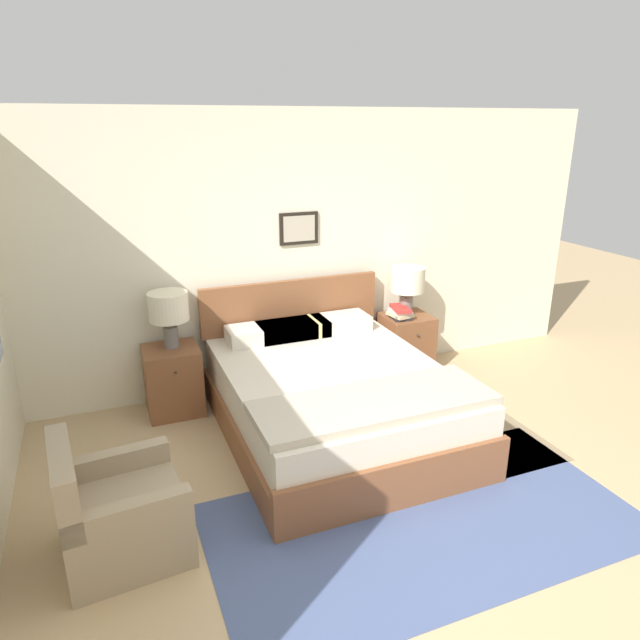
% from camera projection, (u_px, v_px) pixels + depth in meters
% --- Properties ---
extents(ground_plane, '(16.00, 16.00, 0.00)m').
position_uv_depth(ground_plane, '(411.00, 558.00, 3.42)').
color(ground_plane, tan).
extents(wall_back, '(6.96, 0.09, 2.60)m').
position_uv_depth(wall_back, '(271.00, 254.00, 5.34)').
color(wall_back, beige).
rests_on(wall_back, ground_plane).
extents(area_rug_main, '(2.79, 1.48, 0.01)m').
position_uv_depth(area_rug_main, '(425.00, 521.00, 3.72)').
color(area_rug_main, '#47567F').
rests_on(area_rug_main, ground_plane).
extents(area_rug_bedside, '(0.91, 1.46, 0.01)m').
position_uv_depth(area_rug_bedside, '(469.00, 427.00, 4.87)').
color(area_rug_bedside, '#897556').
rests_on(area_rug_bedside, ground_plane).
extents(bed, '(1.75, 2.19, 1.06)m').
position_uv_depth(bed, '(333.00, 397.00, 4.71)').
color(bed, brown).
rests_on(bed, ground_plane).
extents(armchair, '(0.75, 0.73, 0.78)m').
position_uv_depth(armchair, '(117.00, 515.00, 3.37)').
color(armchair, '#998466').
rests_on(armchair, ground_plane).
extents(nightstand_near_window, '(0.47, 0.46, 0.61)m').
position_uv_depth(nightstand_near_window, '(173.00, 380.00, 5.05)').
color(nightstand_near_window, brown).
rests_on(nightstand_near_window, ground_plane).
extents(nightstand_by_door, '(0.47, 0.46, 0.61)m').
position_uv_depth(nightstand_by_door, '(406.00, 344.00, 5.88)').
color(nightstand_by_door, brown).
rests_on(nightstand_by_door, ground_plane).
extents(table_lamp_near_window, '(0.34, 0.34, 0.50)m').
position_uv_depth(table_lamp_near_window, '(169.00, 309.00, 4.86)').
color(table_lamp_near_window, slate).
rests_on(table_lamp_near_window, nightstand_near_window).
extents(table_lamp_by_door, '(0.34, 0.34, 0.50)m').
position_uv_depth(table_lamp_by_door, '(408.00, 282.00, 5.69)').
color(table_lamp_by_door, slate).
rests_on(table_lamp_by_door, nightstand_by_door).
extents(book_thick_bottom, '(0.20, 0.23, 0.03)m').
position_uv_depth(book_thick_bottom, '(400.00, 317.00, 5.70)').
color(book_thick_bottom, '#232328').
rests_on(book_thick_bottom, nightstand_by_door).
extents(book_hardcover_middle, '(0.23, 0.26, 0.03)m').
position_uv_depth(book_hardcover_middle, '(400.00, 314.00, 5.69)').
color(book_hardcover_middle, beige).
rests_on(book_hardcover_middle, book_thick_bottom).
extents(book_novel_upper, '(0.21, 0.23, 0.03)m').
position_uv_depth(book_novel_upper, '(400.00, 312.00, 5.68)').
color(book_novel_upper, silver).
rests_on(book_novel_upper, book_hardcover_middle).
extents(book_slim_near_top, '(0.20, 0.29, 0.03)m').
position_uv_depth(book_slim_near_top, '(401.00, 308.00, 5.67)').
color(book_slim_near_top, '#B7332D').
rests_on(book_slim_near_top, book_novel_upper).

